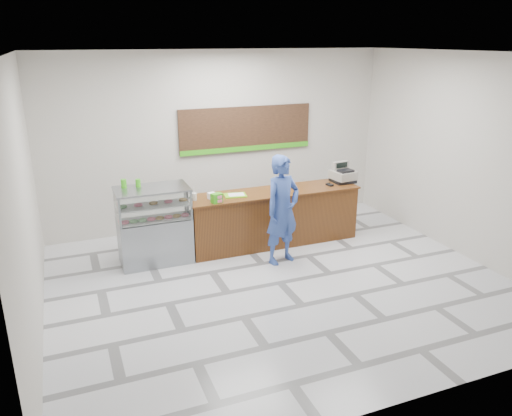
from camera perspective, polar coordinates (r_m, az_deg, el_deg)
name	(u,v)px	position (r m, az deg, el deg)	size (l,w,h in m)	color
floor	(280,283)	(8.04, 2.78, -8.53)	(7.00, 7.00, 0.00)	silver
back_wall	(220,140)	(10.13, -4.13, 7.74)	(7.00, 7.00, 0.00)	beige
ceiling	(284,53)	(7.14, 3.25, 17.28)	(7.00, 7.00, 0.00)	silver
sales_counter	(273,217)	(9.33, 1.99, -1.06)	(3.26, 0.76, 1.03)	brown
display_case	(154,225)	(8.68, -11.56, -1.89)	(1.22, 0.72, 1.33)	gray
menu_board	(246,130)	(10.23, -1.11, 8.94)	(2.80, 0.06, 0.90)	black
cash_register	(343,175)	(9.87, 9.88, 3.78)	(0.45, 0.47, 0.38)	black
card_terminal	(330,185)	(9.59, 8.41, 2.64)	(0.07, 0.15, 0.04)	black
serving_tray	(235,195)	(8.89, -2.38, 1.47)	(0.43, 0.34, 0.02)	#74D216
napkin_box	(212,196)	(8.73, -5.05, 1.39)	(0.13, 0.13, 0.11)	white
straw_cup	(194,197)	(8.68, -7.08, 1.29)	(0.09, 0.09, 0.13)	silver
promo_box	(217,198)	(8.51, -4.51, 1.14)	(0.18, 0.12, 0.16)	green
donut_decal	(281,192)	(9.09, 2.90, 1.80)	(0.14, 0.14, 0.00)	pink
green_cup_left	(124,184)	(8.57, -14.88, 2.71)	(0.09, 0.09, 0.14)	green
green_cup_right	(138,183)	(8.58, -13.33, 2.79)	(0.08, 0.08, 0.13)	green
customer	(282,210)	(8.43, 3.04, -0.21)	(0.69, 0.45, 1.89)	#324D9D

